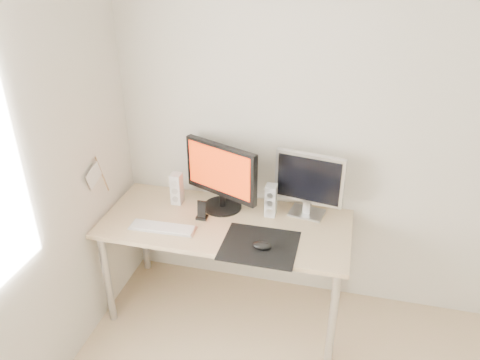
{
  "coord_description": "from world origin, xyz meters",
  "views": [
    {
      "loc": [
        -0.23,
        -1.06,
        2.38
      ],
      "look_at": [
        -0.85,
        1.45,
        1.01
      ],
      "focal_mm": 35.0,
      "sensor_mm": 36.0,
      "label": 1
    }
  ],
  "objects_px": {
    "main_monitor": "(221,175)",
    "phone_dock": "(202,213)",
    "second_monitor": "(309,182)",
    "speaker_right": "(271,200)",
    "speaker_left": "(177,189)",
    "mouse": "(262,246)",
    "desk": "(226,232)",
    "keyboard": "(163,228)"
  },
  "relations": [
    {
      "from": "main_monitor",
      "to": "phone_dock",
      "type": "relative_size",
      "value": 4.08
    },
    {
      "from": "second_monitor",
      "to": "speaker_right",
      "type": "bearing_deg",
      "value": -163.28
    },
    {
      "from": "main_monitor",
      "to": "speaker_left",
      "type": "height_order",
      "value": "main_monitor"
    },
    {
      "from": "mouse",
      "to": "second_monitor",
      "type": "height_order",
      "value": "second_monitor"
    },
    {
      "from": "desk",
      "to": "phone_dock",
      "type": "height_order",
      "value": "phone_dock"
    },
    {
      "from": "speaker_left",
      "to": "phone_dock",
      "type": "height_order",
      "value": "speaker_left"
    },
    {
      "from": "main_monitor",
      "to": "speaker_left",
      "type": "xyz_separation_m",
      "value": [
        -0.32,
        -0.0,
        -0.14
      ]
    },
    {
      "from": "main_monitor",
      "to": "keyboard",
      "type": "height_order",
      "value": "main_monitor"
    },
    {
      "from": "speaker_left",
      "to": "second_monitor",
      "type": "bearing_deg",
      "value": 4.39
    },
    {
      "from": "speaker_left",
      "to": "main_monitor",
      "type": "bearing_deg",
      "value": 0.81
    },
    {
      "from": "mouse",
      "to": "second_monitor",
      "type": "bearing_deg",
      "value": 65.19
    },
    {
      "from": "second_monitor",
      "to": "keyboard",
      "type": "bearing_deg",
      "value": -155.42
    },
    {
      "from": "mouse",
      "to": "speaker_left",
      "type": "distance_m",
      "value": 0.78
    },
    {
      "from": "speaker_left",
      "to": "mouse",
      "type": "bearing_deg",
      "value": -29.89
    },
    {
      "from": "desk",
      "to": "main_monitor",
      "type": "relative_size",
      "value": 3.06
    },
    {
      "from": "mouse",
      "to": "desk",
      "type": "bearing_deg",
      "value": 141.5
    },
    {
      "from": "keyboard",
      "to": "phone_dock",
      "type": "distance_m",
      "value": 0.27
    },
    {
      "from": "desk",
      "to": "second_monitor",
      "type": "height_order",
      "value": "second_monitor"
    },
    {
      "from": "mouse",
      "to": "speaker_right",
      "type": "distance_m",
      "value": 0.4
    },
    {
      "from": "main_monitor",
      "to": "second_monitor",
      "type": "relative_size",
      "value": 1.16
    },
    {
      "from": "speaker_left",
      "to": "keyboard",
      "type": "bearing_deg",
      "value": -86.18
    },
    {
      "from": "speaker_left",
      "to": "phone_dock",
      "type": "bearing_deg",
      "value": -33.96
    },
    {
      "from": "second_monitor",
      "to": "phone_dock",
      "type": "bearing_deg",
      "value": -161.54
    },
    {
      "from": "keyboard",
      "to": "main_monitor",
      "type": "bearing_deg",
      "value": 48.4
    },
    {
      "from": "main_monitor",
      "to": "phone_dock",
      "type": "distance_m",
      "value": 0.28
    },
    {
      "from": "mouse",
      "to": "desk",
      "type": "height_order",
      "value": "mouse"
    },
    {
      "from": "keyboard",
      "to": "mouse",
      "type": "bearing_deg",
      "value": -5.33
    },
    {
      "from": "phone_dock",
      "to": "keyboard",
      "type": "bearing_deg",
      "value": -139.41
    },
    {
      "from": "mouse",
      "to": "phone_dock",
      "type": "distance_m",
      "value": 0.51
    },
    {
      "from": "second_monitor",
      "to": "speaker_right",
      "type": "xyz_separation_m",
      "value": [
        -0.23,
        -0.07,
        -0.13
      ]
    },
    {
      "from": "mouse",
      "to": "second_monitor",
      "type": "relative_size",
      "value": 0.26
    },
    {
      "from": "mouse",
      "to": "speaker_left",
      "type": "xyz_separation_m",
      "value": [
        -0.67,
        0.39,
        0.09
      ]
    },
    {
      "from": "speaker_right",
      "to": "phone_dock",
      "type": "distance_m",
      "value": 0.46
    },
    {
      "from": "main_monitor",
      "to": "phone_dock",
      "type": "bearing_deg",
      "value": -119.96
    },
    {
      "from": "mouse",
      "to": "phone_dock",
      "type": "bearing_deg",
      "value": 152.3
    },
    {
      "from": "speaker_left",
      "to": "keyboard",
      "type": "xyz_separation_m",
      "value": [
        0.02,
        -0.33,
        -0.1
      ]
    },
    {
      "from": "mouse",
      "to": "main_monitor",
      "type": "xyz_separation_m",
      "value": [
        -0.36,
        0.39,
        0.23
      ]
    },
    {
      "from": "desk",
      "to": "phone_dock",
      "type": "bearing_deg",
      "value": 177.56
    },
    {
      "from": "keyboard",
      "to": "speaker_right",
      "type": "bearing_deg",
      "value": 27.25
    },
    {
      "from": "main_monitor",
      "to": "speaker_left",
      "type": "distance_m",
      "value": 0.35
    },
    {
      "from": "desk",
      "to": "keyboard",
      "type": "relative_size",
      "value": 3.78
    },
    {
      "from": "phone_dock",
      "to": "speaker_right",
      "type": "bearing_deg",
      "value": 19.38
    }
  ]
}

